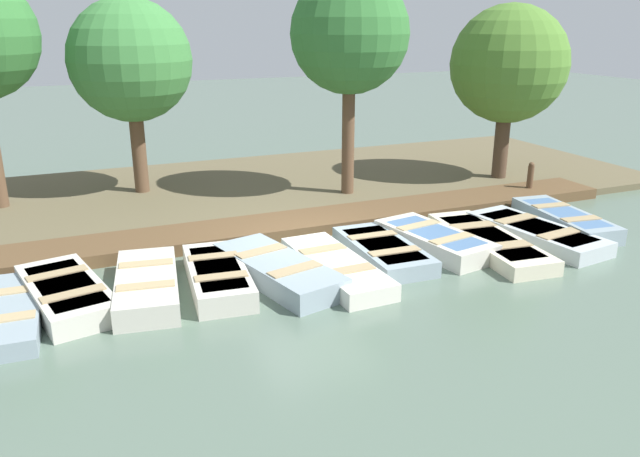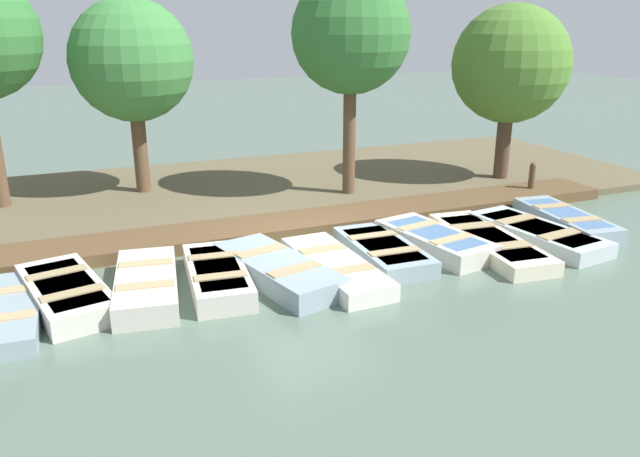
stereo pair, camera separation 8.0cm
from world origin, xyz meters
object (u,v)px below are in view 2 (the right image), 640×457
(rowboat_5, at_px, (335,267))
(park_tree_center, at_px, (351,35))
(rowboat_0, at_px, (2,313))
(rowboat_9, at_px, (537,233))
(mooring_post_far, at_px, (532,180))
(rowboat_7, at_px, (434,240))
(park_tree_right, at_px, (511,65))
(rowboat_10, at_px, (565,220))
(park_tree_left, at_px, (132,61))
(rowboat_8, at_px, (489,242))
(rowboat_2, at_px, (147,284))
(rowboat_1, at_px, (66,293))
(rowboat_3, at_px, (217,275))
(rowboat_4, at_px, (277,270))
(rowboat_6, at_px, (383,250))

(rowboat_5, bearing_deg, park_tree_center, 150.38)
(rowboat_0, height_order, rowboat_9, rowboat_9)
(rowboat_5, xyz_separation_m, mooring_post_far, (-2.99, 7.26, 0.33))
(rowboat_7, distance_m, park_tree_right, 7.24)
(rowboat_10, xyz_separation_m, mooring_post_far, (-2.45, 1.04, 0.30))
(park_tree_left, xyz_separation_m, park_tree_center, (2.34, 5.19, 0.66))
(rowboat_7, bearing_deg, park_tree_left, -152.00)
(rowboat_8, bearing_deg, rowboat_2, -87.44)
(rowboat_1, bearing_deg, rowboat_9, 74.24)
(rowboat_3, distance_m, rowboat_7, 4.78)
(park_tree_right, bearing_deg, park_tree_center, -91.98)
(rowboat_2, bearing_deg, rowboat_7, 98.83)
(park_tree_left, distance_m, park_tree_right, 10.47)
(rowboat_4, bearing_deg, rowboat_5, 65.99)
(rowboat_2, distance_m, rowboat_7, 6.05)
(rowboat_5, relative_size, rowboat_9, 0.95)
(rowboat_5, distance_m, rowboat_7, 2.59)
(rowboat_0, relative_size, rowboat_3, 1.04)
(rowboat_0, distance_m, rowboat_10, 12.06)
(rowboat_3, relative_size, rowboat_5, 0.88)
(rowboat_1, bearing_deg, rowboat_2, 68.88)
(rowboat_3, relative_size, park_tree_right, 0.54)
(rowboat_8, bearing_deg, rowboat_1, -88.32)
(rowboat_8, xyz_separation_m, park_tree_right, (-4.57, 3.84, 3.32))
(rowboat_3, relative_size, rowboat_4, 0.86)
(rowboat_2, xyz_separation_m, park_tree_center, (-4.36, 6.03, 4.13))
(park_tree_center, bearing_deg, rowboat_5, -27.71)
(rowboat_8, distance_m, park_tree_right, 6.83)
(mooring_post_far, bearing_deg, rowboat_9, -38.13)
(park_tree_center, bearing_deg, park_tree_left, -114.28)
(rowboat_5, bearing_deg, rowboat_4, -102.07)
(rowboat_9, relative_size, park_tree_center, 0.57)
(rowboat_2, height_order, rowboat_5, rowboat_2)
(rowboat_2, distance_m, park_tree_left, 7.59)
(rowboat_4, bearing_deg, rowboat_3, -112.37)
(rowboat_0, distance_m, rowboat_8, 9.50)
(rowboat_8, bearing_deg, rowboat_9, 96.78)
(park_tree_left, distance_m, park_tree_center, 5.73)
(mooring_post_far, bearing_deg, rowboat_5, -67.62)
(rowboat_10, xyz_separation_m, park_tree_left, (-6.60, -8.88, 3.48))
(mooring_post_far, bearing_deg, rowboat_10, -22.93)
(mooring_post_far, bearing_deg, rowboat_7, -61.94)
(mooring_post_far, bearing_deg, park_tree_center, -110.89)
(rowboat_5, bearing_deg, rowboat_1, -99.46)
(rowboat_4, height_order, rowboat_7, rowboat_4)
(park_tree_center, bearing_deg, rowboat_6, -15.94)
(rowboat_10, bearing_deg, park_tree_center, -132.12)
(rowboat_4, bearing_deg, rowboat_10, 78.75)
(mooring_post_far, height_order, park_tree_center, park_tree_center)
(park_tree_right, bearing_deg, rowboat_4, -62.81)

